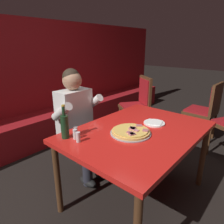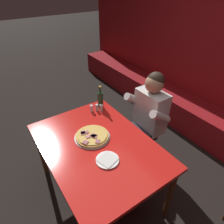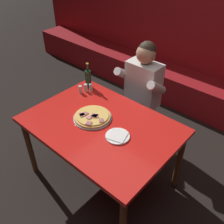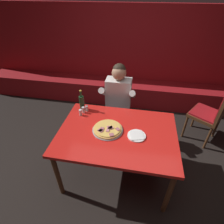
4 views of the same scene
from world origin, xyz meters
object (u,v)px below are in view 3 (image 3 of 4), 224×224
diner_seated_blue_shirt (138,93)px  main_dining_table (101,130)px  shaker_parmesan (86,88)px  beer_bottle (88,78)px  shaker_oregano (91,88)px  shaker_black_pepper (80,90)px  pizza (92,117)px  plate_white_paper (118,136)px

diner_seated_blue_shirt → main_dining_table: bearing=-81.5°
shaker_parmesan → diner_seated_blue_shirt: size_ratio=0.07×
beer_bottle → diner_seated_blue_shirt: size_ratio=0.23×
beer_bottle → shaker_oregano: (0.08, -0.04, -0.07)m
shaker_parmesan → shaker_black_pepper: 0.07m
pizza → plate_white_paper: size_ratio=1.73×
plate_white_paper → shaker_black_pepper: shaker_black_pepper is taller
shaker_parmesan → shaker_oregano: same height
plate_white_paper → shaker_oregano: size_ratio=2.44×
shaker_oregano → diner_seated_blue_shirt: (0.36, 0.39, -0.09)m
shaker_oregano → diner_seated_blue_shirt: 0.54m
beer_bottle → shaker_oregano: 0.11m
pizza → beer_bottle: beer_bottle is taller
main_dining_table → shaker_black_pepper: size_ratio=16.08×
plate_white_paper → shaker_black_pepper: bearing=160.5°
beer_bottle → shaker_parmesan: size_ratio=3.40×
beer_bottle → shaker_oregano: beer_bottle is taller
shaker_black_pepper → shaker_oregano: bearing=61.1°
main_dining_table → diner_seated_blue_shirt: diner_seated_blue_shirt is taller
shaker_parmesan → shaker_black_pepper: size_ratio=1.00×
pizza → beer_bottle: size_ratio=1.25×
shaker_parmesan → main_dining_table: bearing=-30.3°
shaker_black_pepper → main_dining_table: bearing=-24.0°
shaker_black_pepper → pizza: bearing=-29.0°
pizza → main_dining_table: bearing=-3.1°
shaker_parmesan → diner_seated_blue_shirt: 0.59m
shaker_parmesan → shaker_black_pepper: same height
pizza → shaker_black_pepper: (-0.41, 0.23, 0.02)m
main_dining_table → shaker_black_pepper: bearing=156.0°
beer_bottle → shaker_black_pepper: size_ratio=3.40×
beer_bottle → shaker_black_pepper: 0.16m
main_dining_table → shaker_black_pepper: shaker_black_pepper is taller
main_dining_table → beer_bottle: bearing=145.6°
diner_seated_blue_shirt → beer_bottle: bearing=-141.6°
beer_bottle → diner_seated_blue_shirt: (0.44, 0.35, -0.17)m
shaker_oregano → shaker_black_pepper: size_ratio=1.00×
shaker_parmesan → shaker_black_pepper: bearing=-107.5°
shaker_oregano → diner_seated_blue_shirt: diner_seated_blue_shirt is taller
beer_bottle → shaker_black_pepper: beer_bottle is taller
plate_white_paper → shaker_black_pepper: (-0.76, 0.27, 0.03)m
main_dining_table → shaker_oregano: 0.59m
beer_bottle → main_dining_table: bearing=-34.4°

